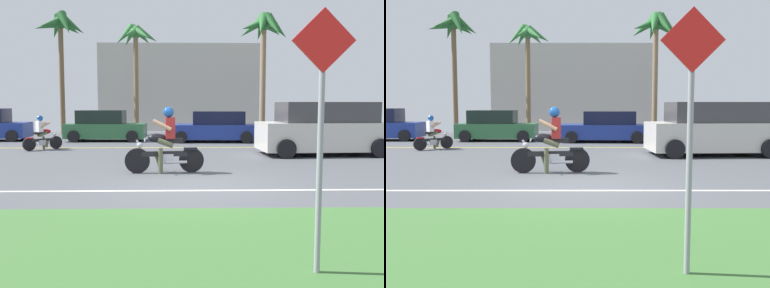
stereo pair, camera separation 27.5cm
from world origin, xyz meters
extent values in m
cube|color=#4C4F54|center=(0.00, 3.00, -0.02)|extent=(56.00, 30.00, 0.04)
cube|color=#3D6B33|center=(0.00, -4.10, 0.03)|extent=(56.00, 3.80, 0.06)
cube|color=silver|center=(0.00, -0.49, 0.00)|extent=(50.40, 0.12, 0.01)
cube|color=yellow|center=(0.00, 8.23, 0.00)|extent=(50.40, 0.12, 0.01)
cylinder|color=black|center=(-1.48, 1.78, 0.32)|extent=(0.65, 0.15, 0.65)
cylinder|color=black|center=(-0.09, 1.89, 0.32)|extent=(0.65, 0.15, 0.65)
cylinder|color=#B7BAC1|center=(-1.38, 1.79, 0.59)|extent=(0.29, 0.08, 0.56)
cube|color=black|center=(-0.79, 1.83, 0.49)|extent=(1.18, 0.20, 0.13)
cube|color=#B7BAC1|center=(-0.73, 1.84, 0.37)|extent=(0.36, 0.24, 0.26)
ellipsoid|color=black|center=(-0.98, 1.82, 0.90)|extent=(0.47, 0.26, 0.24)
cube|color=black|center=(-0.57, 1.85, 0.84)|extent=(0.53, 0.28, 0.11)
cube|color=black|center=(-0.11, 1.89, 0.61)|extent=(0.36, 0.20, 0.06)
cylinder|color=#B7BAC1|center=(-1.29, 1.79, 0.85)|extent=(0.09, 0.67, 0.04)
sphere|color=#B7BAC1|center=(-1.42, 1.78, 0.73)|extent=(0.15, 0.15, 0.15)
cylinder|color=#B7BAC1|center=(-0.48, 1.73, 0.29)|extent=(0.54, 0.12, 0.08)
cube|color=maroon|center=(-0.64, 1.85, 1.16)|extent=(0.26, 0.36, 0.54)
sphere|color=#194C9E|center=(-0.68, 1.84, 1.57)|extent=(0.28, 0.28, 0.28)
cylinder|color=#51563D|center=(-0.77, 1.94, 0.78)|extent=(0.44, 0.17, 0.27)
cylinder|color=#51563D|center=(-0.76, 1.73, 0.78)|extent=(0.44, 0.17, 0.27)
cylinder|color=#51563D|center=(-0.88, 1.68, 0.33)|extent=(0.13, 0.13, 0.66)
cylinder|color=#51563D|center=(-0.95, 1.95, 0.29)|extent=(0.23, 0.14, 0.36)
cylinder|color=tan|center=(-0.87, 2.04, 1.24)|extent=(0.49, 0.14, 0.30)
cylinder|color=tan|center=(-0.83, 1.61, 1.24)|extent=(0.49, 0.14, 0.30)
cube|color=beige|center=(4.62, 5.68, 0.66)|extent=(4.52, 2.19, 0.97)
cube|color=#3B3A3D|center=(4.71, 5.68, 1.50)|extent=(3.26, 1.86, 0.70)
cylinder|color=black|center=(6.17, 6.75, 0.32)|extent=(0.65, 0.25, 0.64)
cylinder|color=black|center=(2.98, 6.59, 0.32)|extent=(0.65, 0.25, 0.64)
cylinder|color=black|center=(6.26, 4.77, 0.32)|extent=(0.65, 0.25, 0.64)
cylinder|color=black|center=(3.08, 4.61, 0.32)|extent=(0.65, 0.25, 0.64)
cylinder|color=black|center=(-8.39, 11.11, 0.28)|extent=(0.57, 0.20, 0.56)
cylinder|color=black|center=(-8.46, 12.74, 0.28)|extent=(0.57, 0.20, 0.56)
cube|color=#2D663D|center=(-4.00, 11.60, 0.50)|extent=(3.85, 1.82, 0.70)
cube|color=black|center=(-4.23, 11.60, 1.17)|extent=(2.24, 1.54, 0.64)
cylinder|color=black|center=(-5.39, 10.77, 0.28)|extent=(0.56, 0.19, 0.56)
cylinder|color=black|center=(-2.65, 10.70, 0.28)|extent=(0.56, 0.19, 0.56)
cylinder|color=black|center=(-5.35, 12.49, 0.28)|extent=(0.56, 0.19, 0.56)
cylinder|color=black|center=(-2.61, 12.43, 0.28)|extent=(0.56, 0.19, 0.56)
cube|color=navy|center=(1.17, 11.01, 0.49)|extent=(4.23, 2.06, 0.67)
cube|color=black|center=(1.42, 11.00, 1.14)|extent=(2.48, 1.71, 0.62)
cylinder|color=black|center=(2.71, 11.86, 0.28)|extent=(0.57, 0.21, 0.56)
cylinder|color=black|center=(-0.27, 12.01, 0.28)|extent=(0.57, 0.21, 0.56)
cylinder|color=black|center=(2.61, 10.01, 0.28)|extent=(0.57, 0.21, 0.56)
cylinder|color=black|center=(-0.37, 10.16, 0.28)|extent=(0.57, 0.21, 0.56)
cube|color=#232328|center=(7.35, 13.63, 0.55)|extent=(4.42, 2.08, 0.80)
cube|color=black|center=(7.09, 13.65, 1.32)|extent=(2.60, 1.70, 0.74)
cylinder|color=black|center=(5.74, 12.88, 0.28)|extent=(0.57, 0.22, 0.56)
cylinder|color=black|center=(8.82, 12.64, 0.28)|extent=(0.57, 0.22, 0.56)
cylinder|color=black|center=(5.88, 14.63, 0.28)|extent=(0.57, 0.22, 0.56)
cylinder|color=black|center=(8.96, 14.38, 0.28)|extent=(0.57, 0.22, 0.56)
cylinder|color=brown|center=(-7.37, 16.16, 3.26)|extent=(0.28, 0.28, 6.52)
sphere|color=#235B28|center=(-7.37, 16.16, 6.52)|extent=(0.74, 0.74, 0.74)
cone|color=#235B28|center=(-6.65, 16.10, 6.34)|extent=(1.69, 0.71, 1.39)
cone|color=#235B28|center=(-6.99, 16.78, 6.34)|extent=(1.37, 1.76, 1.05)
cone|color=#235B28|center=(-7.76, 16.76, 6.34)|extent=(1.34, 1.63, 1.51)
cone|color=#235B28|center=(-8.09, 16.16, 6.34)|extent=(1.70, 0.58, 0.92)
cone|color=#235B28|center=(-7.72, 15.53, 6.34)|extent=(1.33, 1.77, 1.05)
cone|color=#235B28|center=(-6.92, 15.59, 6.34)|extent=(1.37, 1.53, 1.59)
cylinder|color=brown|center=(-2.90, 15.10, 2.90)|extent=(0.26, 0.26, 5.80)
sphere|color=#337538|center=(-2.90, 15.10, 5.80)|extent=(0.69, 0.69, 0.69)
cone|color=#337538|center=(-2.29, 15.14, 5.65)|extent=(1.46, 0.58, 1.12)
cone|color=#337538|center=(-2.55, 15.60, 5.65)|extent=(1.21, 1.46, 1.11)
cone|color=#337538|center=(-3.28, 15.58, 5.65)|extent=(1.20, 1.32, 1.32)
cone|color=#337538|center=(-3.51, 15.14, 5.65)|extent=(1.35, 0.59, 1.31)
cone|color=#337538|center=(-3.11, 14.52, 5.65)|extent=(0.96, 1.53, 0.86)
cone|color=#337538|center=(-2.51, 14.62, 5.65)|extent=(1.30, 1.43, 1.00)
cylinder|color=#846B4C|center=(4.20, 14.57, 3.10)|extent=(0.29, 0.29, 6.20)
sphere|color=#28662D|center=(4.20, 14.57, 6.20)|extent=(0.76, 0.76, 0.76)
cone|color=#28662D|center=(4.92, 14.56, 6.02)|extent=(1.51, 0.60, 1.56)
cone|color=#28662D|center=(4.75, 15.04, 6.02)|extent=(1.65, 1.54, 1.10)
cone|color=#28662D|center=(4.16, 15.28, 6.02)|extent=(0.68, 1.63, 1.45)
cone|color=#28662D|center=(3.60, 14.95, 6.02)|extent=(1.70, 1.37, 1.32)
cone|color=#28662D|center=(3.57, 14.24, 6.02)|extent=(1.76, 1.28, 1.01)
cone|color=#28662D|center=(3.98, 13.89, 6.02)|extent=(1.04, 1.67, 1.48)
cone|color=#28662D|center=(4.55, 13.94, 6.02)|extent=(1.26, 1.64, 1.50)
cylinder|color=black|center=(-5.37, 7.92, 0.26)|extent=(0.42, 0.41, 0.51)
cylinder|color=black|center=(-6.16, 7.15, 0.26)|extent=(0.42, 0.41, 0.51)
cylinder|color=#B7BAC1|center=(-5.43, 7.86, 0.47)|extent=(0.19, 0.19, 0.44)
cube|color=black|center=(-5.77, 7.53, 0.39)|extent=(0.72, 0.71, 0.10)
cube|color=#B7BAC1|center=(-5.80, 7.50, 0.29)|extent=(0.31, 0.31, 0.20)
ellipsoid|color=maroon|center=(-5.66, 7.64, 0.71)|extent=(0.37, 0.20, 0.19)
cube|color=black|center=(-5.89, 7.41, 0.66)|extent=(0.42, 0.42, 0.08)
cube|color=maroon|center=(-6.15, 7.16, 0.48)|extent=(0.29, 0.29, 0.05)
cylinder|color=#B7BAC1|center=(-5.48, 7.81, 0.68)|extent=(0.39, 0.40, 0.03)
sphere|color=#B7BAC1|center=(-5.41, 7.88, 0.57)|extent=(0.12, 0.12, 0.12)
cylinder|color=#B7BAC1|center=(-6.01, 7.44, 0.23)|extent=(0.35, 0.34, 0.06)
cube|color=white|center=(-5.85, 7.45, 0.92)|extent=(0.32, 0.33, 0.43)
sphere|color=#194C9E|center=(-5.83, 7.47, 1.24)|extent=(0.22, 0.22, 0.22)
cylinder|color=#51563D|center=(-5.72, 7.46, 0.62)|extent=(0.32, 0.32, 0.21)
cylinder|color=#51563D|center=(-5.84, 7.58, 0.62)|extent=(0.32, 0.32, 0.21)
cylinder|color=#51563D|center=(-5.79, 7.68, 0.26)|extent=(0.13, 0.13, 0.52)
cylinder|color=#51563D|center=(-5.61, 7.54, 0.23)|extent=(0.19, 0.19, 0.29)
cylinder|color=tan|center=(-5.61, 7.45, 0.98)|extent=(0.33, 0.32, 0.24)
cylinder|color=tan|center=(-5.85, 7.69, 0.98)|extent=(0.33, 0.32, 0.24)
cylinder|color=gray|center=(1.03, -4.88, 1.07)|extent=(0.06, 0.06, 2.13)
cube|color=red|center=(1.03, -4.90, 2.37)|extent=(0.62, 0.03, 0.62)
cube|color=#BCB7AD|center=(-0.51, 21.00, 2.90)|extent=(10.68, 4.00, 5.79)
camera|label=1|loc=(-0.35, -8.99, 1.76)|focal=39.41mm
camera|label=2|loc=(-0.07, -8.99, 1.76)|focal=39.41mm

